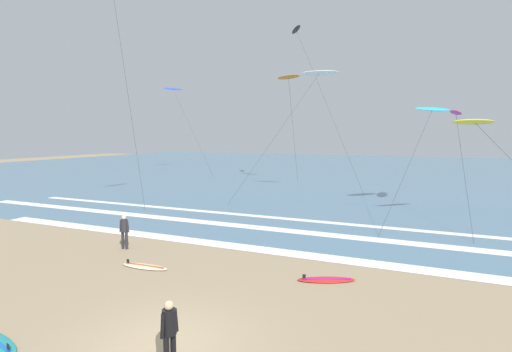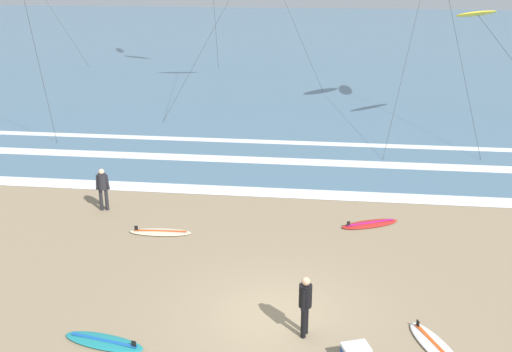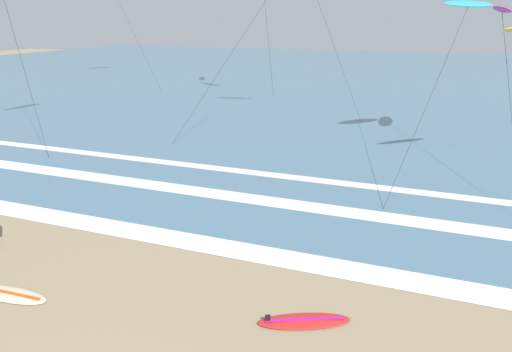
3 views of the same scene
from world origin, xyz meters
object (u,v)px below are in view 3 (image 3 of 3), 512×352
(surfboard_near_water, at_px, (304,321))
(surfboard_right_spare, at_px, (10,295))
(kite_magenta_mid_center, at_px, (502,10))
(kite_cyan_high_right, at_px, (469,5))

(surfboard_near_water, height_order, surfboard_right_spare, same)
(surfboard_near_water, xyz_separation_m, kite_magenta_mid_center, (4.85, 17.08, 6.77))
(surfboard_right_spare, bearing_deg, surfboard_near_water, 12.10)
(surfboard_near_water, relative_size, surfboard_right_spare, 1.02)
(kite_cyan_high_right, bearing_deg, surfboard_right_spare, -120.33)
(surfboard_right_spare, relative_size, kite_cyan_high_right, 0.20)
(surfboard_right_spare, xyz_separation_m, kite_cyan_high_right, (10.38, 17.75, 7.01))
(surfboard_right_spare, bearing_deg, kite_cyan_high_right, 59.67)
(surfboard_near_water, height_order, kite_cyan_high_right, kite_cyan_high_right)
(kite_cyan_high_right, bearing_deg, kite_magenta_mid_center, 29.39)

